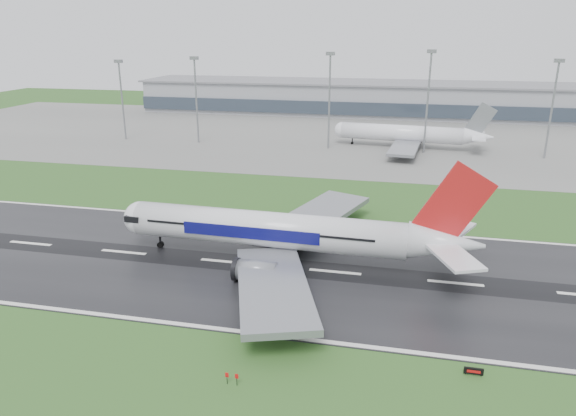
# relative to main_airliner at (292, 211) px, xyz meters

# --- Properties ---
(ground) EXTENTS (520.00, 520.00, 0.00)m
(ground) POSITION_rel_main_airliner_xyz_m (8.32, -2.86, -9.72)
(ground) COLOR #264E1C
(ground) RESTS_ON ground
(runway) EXTENTS (400.00, 45.00, 0.10)m
(runway) POSITION_rel_main_airliner_xyz_m (8.32, -2.86, -9.67)
(runway) COLOR black
(runway) RESTS_ON ground
(apron) EXTENTS (400.00, 130.00, 0.08)m
(apron) POSITION_rel_main_airliner_xyz_m (8.32, 122.14, -9.68)
(apron) COLOR slate
(apron) RESTS_ON ground
(terminal) EXTENTS (240.00, 36.00, 15.00)m
(terminal) POSITION_rel_main_airliner_xyz_m (8.32, 182.14, -2.22)
(terminal) COLOR gray
(terminal) RESTS_ON ground
(main_airliner) EXTENTS (66.86, 63.84, 19.24)m
(main_airliner) POSITION_rel_main_airliner_xyz_m (0.00, 0.00, 0.00)
(main_airliner) COLOR silver
(main_airliner) RESTS_ON runway
(parked_airliner) EXTENTS (60.75, 57.31, 16.36)m
(parked_airliner) POSITION_rel_main_airliner_xyz_m (19.73, 104.07, -1.46)
(parked_airliner) COLOR white
(parked_airliner) RESTS_ON apron
(runway_sign) EXTENTS (2.31, 0.37, 1.04)m
(runway_sign) POSITION_rel_main_airliner_xyz_m (28.50, -27.89, -9.20)
(runway_sign) COLOR black
(runway_sign) RESTS_ON ground
(floodmast_0) EXTENTS (0.64, 0.64, 28.33)m
(floodmast_0) POSITION_rel_main_airliner_xyz_m (-85.80, 97.14, 4.45)
(floodmast_0) COLOR gray
(floodmast_0) RESTS_ON ground
(floodmast_1) EXTENTS (0.64, 0.64, 29.77)m
(floodmast_1) POSITION_rel_main_airliner_xyz_m (-56.15, 97.14, 5.16)
(floodmast_1) COLOR gray
(floodmast_1) RESTS_ON ground
(floodmast_2) EXTENTS (0.64, 0.64, 31.71)m
(floodmast_2) POSITION_rel_main_airliner_xyz_m (-7.48, 97.14, 6.13)
(floodmast_2) COLOR gray
(floodmast_2) RESTS_ON ground
(floodmast_3) EXTENTS (0.64, 0.64, 32.69)m
(floodmast_3) POSITION_rel_main_airliner_xyz_m (25.29, 97.14, 6.62)
(floodmast_3) COLOR gray
(floodmast_3) RESTS_ON ground
(floodmast_4) EXTENTS (0.64, 0.64, 30.24)m
(floodmast_4) POSITION_rel_main_airliner_xyz_m (63.63, 97.14, 5.40)
(floodmast_4) COLOR gray
(floodmast_4) RESTS_ON ground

